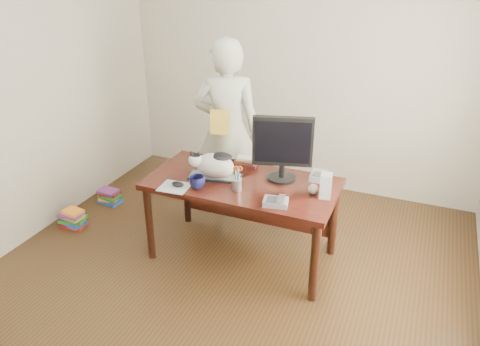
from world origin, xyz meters
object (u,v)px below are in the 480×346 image
at_px(phone, 276,202).
at_px(speaker, 326,186).
at_px(desk, 246,193).
at_px(person, 227,130).
at_px(mouse, 178,184).
at_px(calculator, 319,176).
at_px(cat, 213,164).
at_px(baseball, 313,189).
at_px(coffee_mug, 197,182).
at_px(keyboard, 215,177).
at_px(pen_cup, 237,183).
at_px(book_pile_a, 73,219).
at_px(book_pile_b, 110,196).
at_px(book_stack, 246,162).
at_px(monitor, 283,145).

xyz_separation_m(phone, speaker, (0.32, 0.27, 0.07)).
distance_m(desk, person, 0.82).
relative_size(mouse, calculator, 0.58).
relative_size(cat, baseball, 5.44).
distance_m(cat, coffee_mug, 0.23).
height_order(coffee_mug, calculator, coffee_mug).
bearing_deg(keyboard, pen_cup, -38.03).
bearing_deg(book_pile_a, speaker, 4.55).
xyz_separation_m(baseball, book_pile_a, (-2.36, -0.21, -0.70)).
distance_m(person, book_pile_a, 1.78).
relative_size(phone, calculator, 1.06).
relative_size(coffee_mug, book_pile_a, 0.48).
distance_m(mouse, book_pile_b, 1.59).
xyz_separation_m(book_pile_a, book_pile_b, (0.03, 0.55, -0.02)).
distance_m(cat, book_stack, 0.40).
bearing_deg(coffee_mug, cat, 78.05).
distance_m(phone, baseball, 0.36).
distance_m(pen_cup, coffee_mug, 0.33).
xyz_separation_m(mouse, baseball, (1.06, 0.31, 0.02)).
distance_m(keyboard, monitor, 0.64).
xyz_separation_m(desk, calculator, (0.59, 0.22, 0.17)).
distance_m(coffee_mug, calculator, 1.04).
xyz_separation_m(pen_cup, calculator, (0.57, 0.46, -0.03)).
bearing_deg(book_stack, mouse, -123.23).
height_order(pen_cup, book_pile_b, pen_cup).
distance_m(keyboard, baseball, 0.85).
xyz_separation_m(keyboard, person, (-0.21, 0.72, 0.14)).
bearing_deg(phone, person, 120.74).
xyz_separation_m(pen_cup, person, (-0.47, 0.85, 0.10)).
height_order(coffee_mug, person, person).
bearing_deg(book_pile_b, mouse, -27.08).
height_order(phone, book_pile_a, phone).
height_order(cat, book_stack, cat).
height_order(keyboard, coffee_mug, coffee_mug).
height_order(keyboard, calculator, calculator).
bearing_deg(keyboard, mouse, -140.54).
bearing_deg(baseball, speaker, -10.58).
bearing_deg(cat, book_pile_a, 174.74).
height_order(mouse, book_pile_b, mouse).
distance_m(pen_cup, baseball, 0.61).
xyz_separation_m(desk, speaker, (0.71, -0.08, 0.25)).
bearing_deg(calculator, desk, -163.19).
relative_size(mouse, book_stack, 0.50).
bearing_deg(pen_cup, calculator, 39.04).
xyz_separation_m(cat, baseball, (0.86, 0.05, -0.09)).
height_order(book_pile_a, book_pile_b, book_pile_a).
xyz_separation_m(book_stack, book_pile_a, (-1.66, -0.51, -0.70)).
bearing_deg(monitor, desk, 178.80).
bearing_deg(desk, keyboard, -154.91).
relative_size(monitor, person, 0.31).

